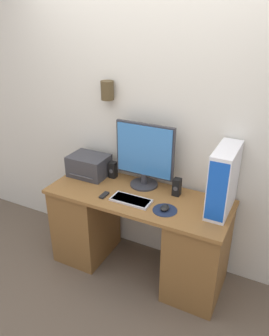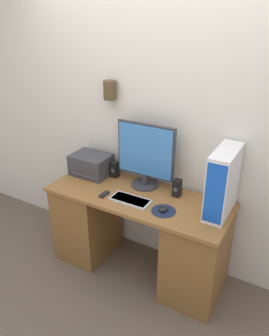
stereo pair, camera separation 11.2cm
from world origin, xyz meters
name	(u,v)px [view 1 (the left image)]	position (x,y,z in m)	size (l,w,h in m)	color
ground_plane	(122,289)	(0.00, 0.00, 0.00)	(12.00, 12.00, 0.00)	brown
wall_back	(157,116)	(0.00, 0.64, 1.35)	(6.40, 0.16, 2.70)	silver
desk	(138,232)	(0.00, 0.29, 0.40)	(1.53, 0.58, 0.77)	brown
monitor	(145,154)	(-0.03, 0.48, 1.06)	(0.52, 0.24, 0.56)	#333338
keyboard	(131,200)	(-0.01, 0.19, 0.78)	(0.32, 0.15, 0.02)	silver
mousepad	(165,210)	(0.28, 0.18, 0.78)	(0.19, 0.19, 0.00)	#19233D
mouse	(165,208)	(0.28, 0.19, 0.79)	(0.06, 0.09, 0.03)	black
computer_tower	(223,180)	(0.65, 0.39, 1.02)	(0.15, 0.42, 0.50)	white
printer	(89,166)	(-0.56, 0.42, 0.87)	(0.35, 0.27, 0.19)	#38383D
speaker_left	(113,170)	(-0.35, 0.48, 0.85)	(0.06, 0.07, 0.15)	black
speaker_right	(177,187)	(0.28, 0.44, 0.85)	(0.06, 0.07, 0.15)	black
remote_control	(104,195)	(-0.24, 0.16, 0.78)	(0.04, 0.10, 0.02)	black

